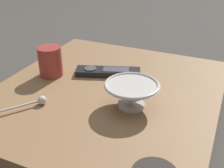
{
  "coord_description": "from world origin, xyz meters",
  "views": [
    {
      "loc": [
        -0.65,
        -0.3,
        0.44
      ],
      "look_at": [
        0.0,
        -0.02,
        0.06
      ],
      "focal_mm": 46.19,
      "sensor_mm": 36.0,
      "label": 1
    }
  ],
  "objects": [
    {
      "name": "ground_plane",
      "position": [
        0.0,
        0.0,
        0.0
      ],
      "size": [
        6.0,
        6.0,
        0.0
      ],
      "primitive_type": "plane",
      "color": "#47423D"
    },
    {
      "name": "table",
      "position": [
        0.0,
        0.0,
        0.02
      ],
      "size": [
        0.68,
        0.61,
        0.04
      ],
      "color": "#936D47",
      "rests_on": "ground"
    },
    {
      "name": "coffee_mug",
      "position": [
        0.01,
        0.2,
        0.09
      ],
      "size": [
        0.07,
        0.07,
        0.09
      ],
      "color": "#A53833",
      "rests_on": "table"
    },
    {
      "name": "cereal_bowl",
      "position": [
        -0.05,
        -0.09,
        0.08
      ],
      "size": [
        0.14,
        0.14,
        0.07
      ],
      "color": "beige",
      "rests_on": "table"
    },
    {
      "name": "tv_remote_near",
      "position": [
        0.09,
        0.04,
        0.05
      ],
      "size": [
        0.12,
        0.21,
        0.02
      ],
      "color": "black",
      "rests_on": "table"
    },
    {
      "name": "teaspoon",
      "position": [
        -0.15,
        0.13,
        0.05
      ],
      "size": [
        0.1,
        0.08,
        0.02
      ],
      "color": "silver",
      "rests_on": "table"
    }
  ]
}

